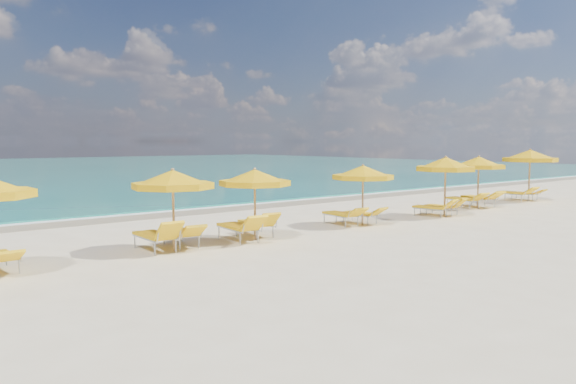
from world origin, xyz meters
TOP-DOWN VIEW (x-y plane):
  - ground_plane at (0.00, 0.00)m, footprint 120.00×120.00m
  - wet_sand_band at (0.00, 7.40)m, footprint 120.00×2.60m
  - foam_line at (0.00, 8.20)m, footprint 120.00×1.20m
  - whitecap_far at (8.00, 24.00)m, footprint 18.00×0.30m
  - umbrella_2 at (-5.23, -0.01)m, footprint 2.54×2.54m
  - umbrella_3 at (-2.54, -0.04)m, footprint 2.36×2.36m
  - umbrella_4 at (2.10, -0.09)m, footprint 2.23×2.23m
  - umbrella_5 at (6.40, -0.47)m, footprint 2.80×2.80m
  - umbrella_6 at (10.05, 0.37)m, footprint 2.83×2.83m
  - umbrella_7 at (14.55, 0.35)m, footprint 3.11×3.11m
  - lounger_1_right at (-9.46, 0.27)m, footprint 0.60×1.76m
  - lounger_2_left at (-5.64, 0.28)m, footprint 0.73×1.97m
  - lounger_2_right at (-4.76, 0.43)m, footprint 0.85×1.99m
  - lounger_3_left at (-3.01, 0.13)m, footprint 0.85×2.05m
  - lounger_3_right at (-2.05, 0.56)m, footprint 0.92×1.94m
  - lounger_4_left at (1.64, 0.49)m, footprint 0.82×1.96m
  - lounger_4_right at (2.49, 0.37)m, footprint 0.73×1.78m
  - lounger_5_left at (6.01, -0.13)m, footprint 0.87×1.80m
  - lounger_5_right at (6.76, -0.12)m, footprint 0.81×1.72m
  - lounger_6_left at (9.54, 0.75)m, footprint 0.85×2.02m
  - lounger_6_right at (10.52, 0.59)m, footprint 1.02×2.14m
  - lounger_7_left at (14.03, 0.84)m, footprint 0.78×2.03m
  - lounger_7_right at (15.04, 0.79)m, footprint 0.61×1.73m

SIDE VIEW (x-z plane):
  - ground_plane at x=0.00m, z-range 0.00..0.00m
  - wet_sand_band at x=0.00m, z-range -0.01..0.01m
  - foam_line at x=0.00m, z-range -0.01..0.01m
  - whitecap_far at x=8.00m, z-range -0.03..0.03m
  - lounger_7_right at x=15.04m, z-range -0.11..0.51m
  - lounger_4_right at x=2.49m, z-range -0.13..0.55m
  - lounger_1_right at x=-9.46m, z-range -0.12..0.54m
  - lounger_5_right at x=6.76m, z-range -0.17..0.59m
  - lounger_5_left at x=6.01m, z-range -0.17..0.60m
  - lounger_4_left at x=1.64m, z-range -0.15..0.60m
  - lounger_2_right at x=-4.76m, z-range -0.16..0.62m
  - lounger_3_right at x=-2.05m, z-range -0.20..0.67m
  - lounger_6_left at x=9.54m, z-range -0.16..0.63m
  - lounger_7_left at x=14.03m, z-range -0.16..0.64m
  - lounger_6_right at x=10.52m, z-range -0.16..0.65m
  - lounger_3_left at x=-3.01m, z-range -0.21..0.71m
  - lounger_2_left at x=-5.64m, z-range -0.23..0.73m
  - umbrella_4 at x=2.10m, z-range 0.77..2.95m
  - umbrella_3 at x=-2.54m, z-range 0.77..2.96m
  - umbrella_2 at x=-5.23m, z-range 0.80..3.05m
  - umbrella_6 at x=10.05m, z-range 0.83..3.18m
  - umbrella_5 at x=6.40m, z-range 0.85..3.26m
  - umbrella_7 at x=14.55m, z-range 0.92..3.54m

